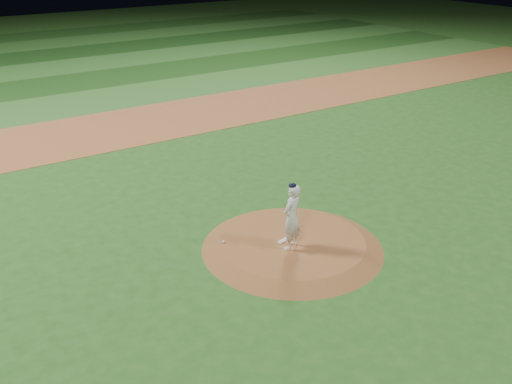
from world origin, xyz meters
TOP-DOWN VIEW (x-y plane):
  - ground at (0.00, 0.00)m, footprint 120.00×120.00m
  - infield_dirt_band at (0.00, 14.00)m, footprint 70.00×6.00m
  - outfield_stripe_0 at (0.00, 19.50)m, footprint 70.00×5.00m
  - outfield_stripe_1 at (0.00, 24.50)m, footprint 70.00×5.00m
  - outfield_stripe_2 at (0.00, 29.50)m, footprint 70.00×5.00m
  - outfield_stripe_3 at (0.00, 34.50)m, footprint 70.00×5.00m
  - outfield_stripe_4 at (0.00, 39.50)m, footprint 70.00×5.00m
  - pitchers_mound at (0.00, 0.00)m, footprint 5.50×5.50m
  - pitching_rubber at (-0.18, 0.15)m, footprint 0.60×0.28m
  - rosin_bag at (-1.81, 1.04)m, footprint 0.11×0.11m
  - pitcher_on_mound at (-0.29, -0.31)m, footprint 0.87×0.73m

SIDE VIEW (x-z plane):
  - ground at x=0.00m, z-range 0.00..0.00m
  - outfield_stripe_0 at x=0.00m, z-range 0.00..0.02m
  - outfield_stripe_1 at x=0.00m, z-range 0.00..0.02m
  - outfield_stripe_2 at x=0.00m, z-range 0.00..0.02m
  - outfield_stripe_3 at x=0.00m, z-range 0.00..0.02m
  - outfield_stripe_4 at x=0.00m, z-range 0.00..0.02m
  - infield_dirt_band at x=0.00m, z-range 0.00..0.02m
  - pitchers_mound at x=0.00m, z-range 0.00..0.25m
  - pitching_rubber at x=-0.18m, z-range 0.25..0.28m
  - rosin_bag at x=-1.81m, z-range 0.25..0.31m
  - pitcher_on_mound at x=-0.29m, z-range 0.23..2.31m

